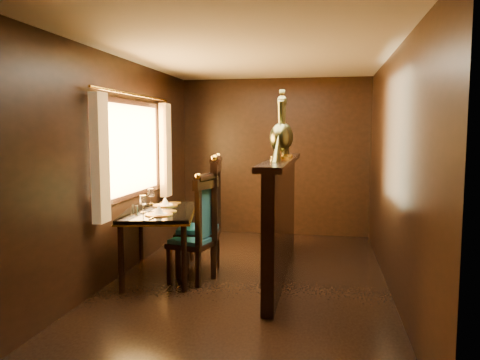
{
  "coord_description": "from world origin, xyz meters",
  "views": [
    {
      "loc": [
        0.82,
        -4.99,
        1.67
      ],
      "look_at": [
        -0.16,
        0.32,
        1.1
      ],
      "focal_mm": 35.0,
      "sensor_mm": 36.0,
      "label": 1
    }
  ],
  "objects_px": {
    "dining_table": "(159,216)",
    "chair_left": "(200,225)",
    "peacock_right": "(283,125)",
    "peacock_left": "(280,125)",
    "chair_right": "(209,212)"
  },
  "relations": [
    {
      "from": "dining_table",
      "to": "chair_left",
      "type": "relative_size",
      "value": 1.17
    },
    {
      "from": "peacock_right",
      "to": "peacock_left",
      "type": "bearing_deg",
      "value": -90.0
    },
    {
      "from": "chair_left",
      "to": "chair_right",
      "type": "bearing_deg",
      "value": 100.85
    },
    {
      "from": "dining_table",
      "to": "peacock_left",
      "type": "bearing_deg",
      "value": -11.59
    },
    {
      "from": "dining_table",
      "to": "chair_right",
      "type": "bearing_deg",
      "value": 6.31
    },
    {
      "from": "chair_left",
      "to": "peacock_right",
      "type": "bearing_deg",
      "value": 45.71
    },
    {
      "from": "chair_right",
      "to": "peacock_left",
      "type": "xyz_separation_m",
      "value": [
        0.84,
        -0.16,
        1.0
      ]
    },
    {
      "from": "chair_right",
      "to": "peacock_left",
      "type": "height_order",
      "value": "peacock_left"
    },
    {
      "from": "chair_left",
      "to": "chair_right",
      "type": "distance_m",
      "value": 0.34
    },
    {
      "from": "dining_table",
      "to": "peacock_right",
      "type": "distance_m",
      "value": 1.78
    },
    {
      "from": "chair_left",
      "to": "peacock_right",
      "type": "height_order",
      "value": "peacock_right"
    },
    {
      "from": "dining_table",
      "to": "peacock_left",
      "type": "height_order",
      "value": "peacock_left"
    },
    {
      "from": "chair_right",
      "to": "peacock_right",
      "type": "relative_size",
      "value": 1.84
    },
    {
      "from": "chair_left",
      "to": "peacock_left",
      "type": "bearing_deg",
      "value": 24.57
    },
    {
      "from": "dining_table",
      "to": "peacock_right",
      "type": "bearing_deg",
      "value": 3.33
    }
  ]
}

